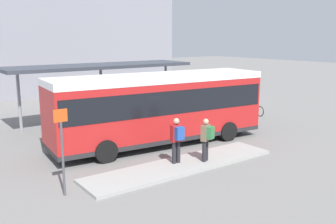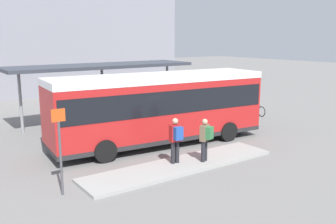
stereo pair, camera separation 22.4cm
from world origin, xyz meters
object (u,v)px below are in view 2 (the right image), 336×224
at_px(pedestrian_waiting, 176,138).
at_px(pedestrian_companion, 206,137).
at_px(city_bus, 159,104).
at_px(bicycle_black, 240,107).
at_px(bicycle_green, 234,105).
at_px(bicycle_blue, 257,110).
at_px(platform_sign, 60,148).
at_px(bicycle_yellow, 249,108).

height_order(pedestrian_waiting, pedestrian_companion, pedestrian_waiting).
xyz_separation_m(city_bus, bicycle_black, (8.83, 3.34, -1.58)).
distance_m(city_bus, bicycle_green, 10.00).
bearing_deg(bicycle_green, bicycle_blue, -2.21).
xyz_separation_m(bicycle_blue, platform_sign, (-14.56, -4.90, 1.22)).
xyz_separation_m(pedestrian_waiting, bicycle_black, (10.04, 6.29, -0.81)).
relative_size(pedestrian_companion, bicycle_blue, 1.11).
xyz_separation_m(city_bus, pedestrian_waiting, (-1.21, -2.95, -0.77)).
xyz_separation_m(city_bus, bicycle_yellow, (8.84, 2.60, -1.56)).
bearing_deg(bicycle_black, platform_sign, 103.72).
xyz_separation_m(bicycle_black, bicycle_green, (0.17, 0.74, 0.00)).
bearing_deg(bicycle_yellow, bicycle_green, 3.42).
distance_m(bicycle_blue, bicycle_green, 2.24).
bearing_deg(pedestrian_companion, bicycle_yellow, -77.64).
height_order(pedestrian_companion, bicycle_green, pedestrian_companion).
bearing_deg(bicycle_yellow, city_bus, 115.58).
distance_m(bicycle_black, bicycle_green, 0.76).
bearing_deg(pedestrian_companion, bicycle_blue, -80.90).
height_order(pedestrian_companion, bicycle_yellow, pedestrian_companion).
bearing_deg(bicycle_yellow, platform_sign, 120.32).
distance_m(pedestrian_companion, bicycle_blue, 10.39).
distance_m(bicycle_blue, bicycle_yellow, 0.75).
bearing_deg(city_bus, bicycle_black, 25.75).
relative_size(city_bus, platform_sign, 3.70).
relative_size(bicycle_green, platform_sign, 0.56).
bearing_deg(pedestrian_waiting, bicycle_green, -52.19).
height_order(bicycle_blue, bicycle_black, same).
bearing_deg(city_bus, platform_sign, -147.17).
distance_m(city_bus, bicycle_blue, 9.13).
height_order(city_bus, pedestrian_companion, city_bus).
bearing_deg(bicycle_black, pedestrian_companion, 117.21).
height_order(pedestrian_companion, bicycle_black, pedestrian_companion).
distance_m(city_bus, pedestrian_companion, 3.53).
distance_m(pedestrian_companion, bicycle_green, 11.84).
distance_m(pedestrian_waiting, pedestrian_companion, 1.19).
bearing_deg(platform_sign, bicycle_blue, 18.60).
xyz_separation_m(pedestrian_waiting, bicycle_yellow, (10.05, 5.55, -0.80)).
relative_size(pedestrian_companion, bicycle_black, 1.12).
bearing_deg(platform_sign, bicycle_yellow, 21.12).
bearing_deg(pedestrian_waiting, bicycle_black, -54.69).
relative_size(city_bus, bicycle_yellow, 6.42).
bearing_deg(city_bus, pedestrian_companion, -86.98).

